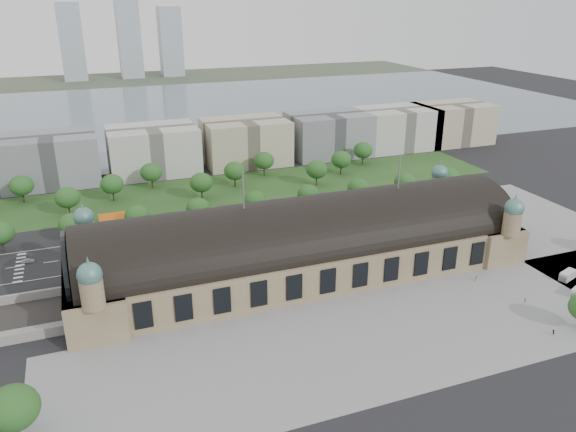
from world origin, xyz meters
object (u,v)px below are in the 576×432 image
object	(u,v)px
traffic_car_4	(261,232)
bus_west	(248,238)
petrol_station	(120,217)
bus_east	(345,226)
parked_car_0	(138,266)
parked_car_2	(115,267)
parked_car_4	(126,270)
parked_car_5	(150,266)
traffic_car_2	(108,259)
parked_car_1	(115,266)
traffic_car_3	(142,241)
bus_mid	(293,229)
traffic_car_5	(343,209)
parked_car_3	(164,262)
pedestrian_4	(553,333)
pedestrian_0	(476,279)
traffic_car_6	(413,215)
van_east	(567,276)
pedestrian_1	(525,300)
parked_car_6	(190,260)
traffic_car_1	(28,261)

from	to	relation	value
traffic_car_4	bus_west	xyz separation A→B (m)	(-6.67, -5.16, 0.85)
petrol_station	bus_east	world-z (taller)	petrol_station
petrol_station	parked_car_0	size ratio (longest dim) A/B	3.22
parked_car_2	parked_car_4	xyz separation A→B (m)	(3.24, -4.00, 0.06)
parked_car_4	parked_car_5	size ratio (longest dim) A/B	0.77
traffic_car_2	parked_car_1	size ratio (longest dim) A/B	0.89
traffic_car_3	bus_mid	size ratio (longest dim) A/B	0.44
traffic_car_5	parked_car_3	bearing A→B (deg)	109.84
parked_car_5	parked_car_3	bearing A→B (deg)	67.19
traffic_car_3	traffic_car_2	bearing A→B (deg)	129.68
parked_car_0	parked_car_5	bearing A→B (deg)	36.13
traffic_car_5	pedestrian_4	xyz separation A→B (m)	(12.03, -107.30, 0.17)
traffic_car_4	pedestrian_0	xyz separation A→B (m)	(53.86, -61.85, 0.19)
traffic_car_6	traffic_car_5	bearing A→B (deg)	-132.32
traffic_car_6	parked_car_4	size ratio (longest dim) A/B	1.34
petrol_station	parked_car_4	bearing A→B (deg)	-92.90
traffic_car_4	traffic_car_5	bearing A→B (deg)	113.65
van_east	pedestrian_1	xyz separation A→B (m)	(-23.40, -6.82, -0.61)
traffic_car_2	bus_mid	xyz separation A→B (m)	(69.94, 0.02, 0.95)
pedestrian_0	parked_car_6	bearing A→B (deg)	153.09
traffic_car_5	traffic_car_6	distance (m)	29.90
traffic_car_1	parked_car_5	world-z (taller)	parked_car_5
traffic_car_4	parked_car_6	xyz separation A→B (m)	(-30.80, -14.25, -0.00)
parked_car_3	traffic_car_5	bearing A→B (deg)	69.44
pedestrian_1	parked_car_2	bearing A→B (deg)	80.74
traffic_car_1	parked_car_0	xyz separation A→B (m)	(35.32, -17.88, 0.04)
parked_car_2	parked_car_3	distance (m)	16.48
parked_car_3	pedestrian_1	bearing A→B (deg)	18.74
petrol_station	bus_east	xyz separation A→B (m)	(83.14, -38.28, -1.10)
parked_car_6	pedestrian_1	size ratio (longest dim) A/B	2.90
parked_car_4	bus_east	bearing A→B (deg)	73.67
bus_east	pedestrian_1	bearing A→B (deg)	-161.17
traffic_car_1	parked_car_3	distance (m)	47.73
traffic_car_4	parked_car_3	xyz separation A→B (m)	(-39.81, -13.17, 0.10)
pedestrian_0	parked_car_4	bearing A→B (deg)	158.49
van_east	pedestrian_1	world-z (taller)	van_east
parked_car_6	traffic_car_1	bearing A→B (deg)	-130.99
parked_car_1	parked_car_5	bearing A→B (deg)	36.02
traffic_car_4	parked_car_0	world-z (taller)	parked_car_0
traffic_car_4	parked_car_2	size ratio (longest dim) A/B	0.87
traffic_car_2	parked_car_3	bearing A→B (deg)	63.75
parked_car_4	van_east	distance (m)	146.80
traffic_car_3	bus_west	world-z (taller)	bus_west
parked_car_1	parked_car_3	bearing A→B (deg)	45.98
parked_car_3	bus_east	world-z (taller)	bus_east
traffic_car_5	bus_mid	size ratio (longest dim) A/B	0.34
pedestrian_1	parked_car_1	bearing A→B (deg)	80.71
traffic_car_5	parked_car_5	xyz separation A→B (m)	(-86.04, -26.55, 0.11)
pedestrian_1	parked_car_0	bearing A→B (deg)	80.06
traffic_car_5	bus_west	xyz separation A→B (m)	(-48.11, -17.23, 0.85)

